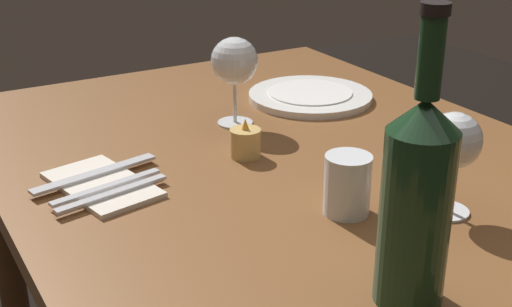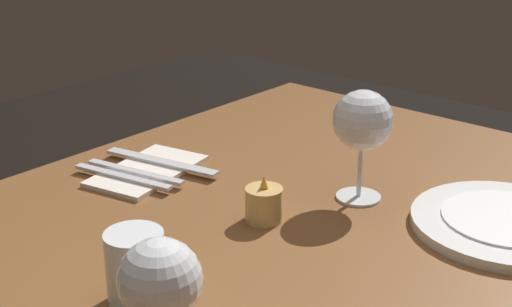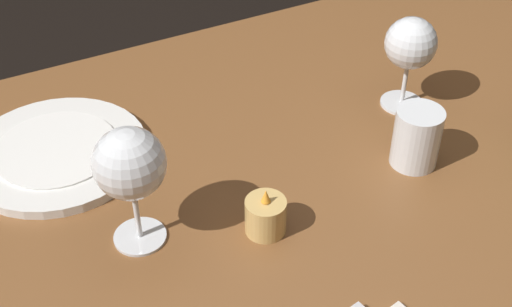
% 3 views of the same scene
% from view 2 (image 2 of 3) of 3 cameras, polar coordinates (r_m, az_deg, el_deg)
% --- Properties ---
extents(wine_glass_left, '(0.09, 0.09, 0.16)m').
position_cam_2_polar(wine_glass_left, '(1.03, 8.38, 2.41)').
color(wine_glass_left, white).
rests_on(wine_glass_left, dining_table).
extents(wine_glass_right, '(0.08, 0.08, 0.15)m').
position_cam_2_polar(wine_glass_right, '(0.67, -7.55, -10.09)').
color(wine_glass_right, white).
rests_on(wine_glass_right, dining_table).
extents(water_tumbler, '(0.07, 0.07, 0.09)m').
position_cam_2_polar(water_tumbler, '(0.82, -9.42, -9.17)').
color(water_tumbler, white).
rests_on(water_tumbler, dining_table).
extents(votive_candle, '(0.05, 0.05, 0.07)m').
position_cam_2_polar(votive_candle, '(0.99, 0.63, -4.08)').
color(votive_candle, '#DBB266').
rests_on(votive_candle, dining_table).
extents(dinner_plate, '(0.25, 0.25, 0.02)m').
position_cam_2_polar(dinner_plate, '(1.04, 19.09, -5.18)').
color(dinner_plate, white).
rests_on(dinner_plate, dining_table).
extents(folded_napkin, '(0.21, 0.15, 0.01)m').
position_cam_2_polar(folded_napkin, '(1.16, -8.54, -1.36)').
color(folded_napkin, silver).
rests_on(folded_napkin, dining_table).
extents(fork_inner, '(0.05, 0.18, 0.00)m').
position_cam_2_polar(fork_inner, '(1.15, -9.49, -1.43)').
color(fork_inner, silver).
rests_on(fork_inner, folded_napkin).
extents(fork_outer, '(0.05, 0.18, 0.00)m').
position_cam_2_polar(fork_outer, '(1.13, -10.46, -1.80)').
color(fork_outer, silver).
rests_on(fork_outer, folded_napkin).
extents(table_knife, '(0.06, 0.21, 0.00)m').
position_cam_2_polar(table_knife, '(1.18, -7.46, -0.65)').
color(table_knife, silver).
rests_on(table_knife, folded_napkin).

